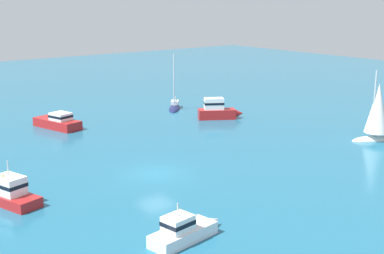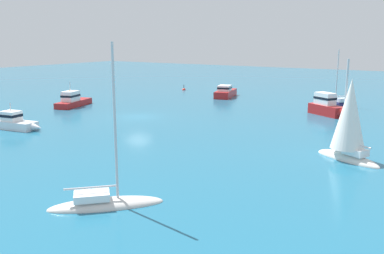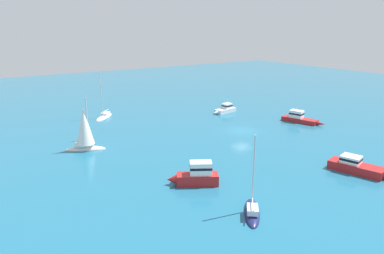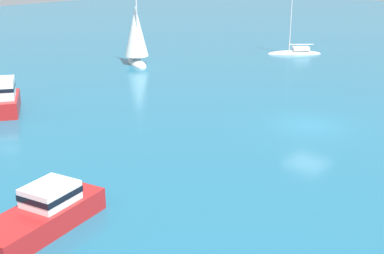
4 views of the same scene
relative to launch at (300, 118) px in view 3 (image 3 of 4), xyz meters
The scene contains 8 objects.
ground_plane 10.99m from the launch, 96.78° to the right, with size 160.00×160.00×0.00m, color #1E607F.
launch is the anchor object (origin of this frame).
sloop 31.99m from the launch, 129.14° to the right, with size 4.95×4.83×8.02m.
cabin_cruiser 13.02m from the launch, 153.81° to the right, with size 2.12×5.10×2.29m.
ketch 33.03m from the launch, 100.07° to the right, with size 3.30×4.91×6.98m.
cabin_cruiser_1 28.61m from the launch, 69.32° to the right, with size 3.67×4.90×2.30m.
motor_cruiser 20.29m from the launch, 33.08° to the right, with size 6.80×3.30×1.65m.
sailboat 31.35m from the launch, 56.48° to the right, with size 4.52×4.09×7.01m.
Camera 3 is at (37.77, -33.83, 14.80)m, focal length 33.56 mm.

